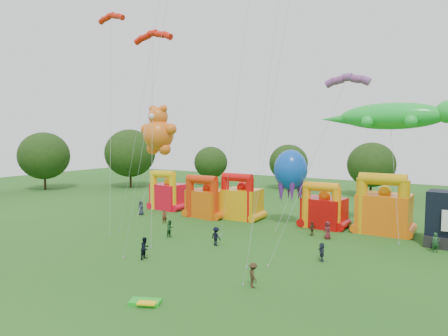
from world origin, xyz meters
The scene contains 23 objects.
ground centered at (0.00, 0.00, 0.00)m, with size 160.00×160.00×0.00m, color #1E4F16.
tree_ring centered at (-1.18, 0.61, 6.26)m, with size 123.42×125.52×12.07m.
bouncy_castle_0 centered at (-15.41, 28.10, 2.22)m, with size 4.99×4.20×5.81m.
bouncy_castle_1 centered at (-7.45, 26.44, 2.16)m, with size 5.48×4.67×5.66m.
bouncy_castle_2 centered at (-2.84, 27.62, 2.31)m, with size 4.66×3.75×6.05m.
bouncy_castle_3 centered at (7.78, 28.46, 2.10)m, with size 5.00×4.20×5.47m.
bouncy_castle_4 centered at (14.34, 29.16, 2.57)m, with size 5.58×4.50×6.79m.
teddy_bear_kite centered at (-15.59, 26.21, 10.73)m, with size 6.13×6.94×15.22m.
gecko_kite centered at (15.07, 29.17, 9.50)m, with size 14.71×8.24×14.66m.
octopus_kite centered at (4.01, 27.16, 6.02)m, with size 4.01×5.40×9.25m.
parafoil_kites centered at (-5.52, 15.43, 11.20)m, with size 33.38×8.48×26.82m.
diamond_kites centered at (1.13, 15.23, 17.15)m, with size 22.64×18.03×41.53m.
folded_kite_bundle centered at (4.41, 1.23, 0.14)m, with size 2.23×1.70×0.31m.
spectator_0 centered at (-15.75, 22.74, 0.97)m, with size 0.95×0.62×1.95m, color #24273C.
spectator_1 centered at (-9.58, 20.22, 0.87)m, with size 0.64×0.42×1.74m, color #592619.
spectator_2 centered at (-4.79, 15.35, 0.94)m, with size 0.91×0.71×1.87m, color #1B4420.
spectator_3 centered at (1.08, 15.18, 0.93)m, with size 1.20×0.69×1.86m, color black.
spectator_4 centered at (7.97, 23.81, 0.77)m, with size 0.90×0.38×1.54m, color #402A19.
spectator_5 centered at (11.49, 15.78, 0.81)m, with size 1.49×0.48×1.61m, color #222738.
spectator_6 centered at (9.80, 23.29, 0.94)m, with size 0.92×0.60×1.88m, color maroon.
spectator_7 centered at (19.82, 23.71, 0.93)m, with size 0.68×0.44×1.86m, color #1D4826.
spectator_8 centered at (-2.02, 8.35, 0.98)m, with size 0.95×0.74×1.96m, color black.
spectator_9 centered at (9.10, 7.35, 0.91)m, with size 1.17×0.67×1.81m, color #372716.
Camera 1 is at (21.58, -17.56, 10.93)m, focal length 32.00 mm.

